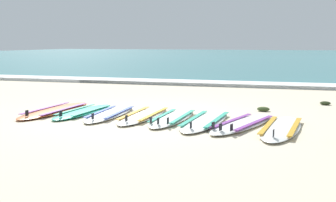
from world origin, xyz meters
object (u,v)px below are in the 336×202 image
object	(u,v)px
surfboard_3	(144,115)
surfboard_4	(173,118)
surfboard_2	(110,114)
surfboard_7	(281,128)
surfboard_5	(205,121)
surfboard_6	(243,124)
surfboard_0	(55,110)
surfboard_1	(84,112)

from	to	relation	value
surfboard_3	surfboard_4	bearing A→B (deg)	-10.58
surfboard_2	surfboard_7	bearing A→B (deg)	-8.76
surfboard_2	surfboard_5	distance (m)	1.98
surfboard_3	surfboard_6	xyz separation A→B (m)	(1.96, -0.33, 0.00)
surfboard_3	surfboard_5	xyz separation A→B (m)	(1.27, -0.23, -0.00)
surfboard_3	surfboard_4	world-z (taller)	same
surfboard_3	surfboard_2	bearing A→B (deg)	-179.05
surfboard_2	surfboard_7	world-z (taller)	same
surfboard_0	surfboard_7	bearing A→B (deg)	-7.01
surfboard_6	surfboard_7	size ratio (longest dim) A/B	0.99
surfboard_5	surfboard_7	world-z (taller)	same
surfboard_7	surfboard_0	bearing A→B (deg)	172.99
surfboard_6	surfboard_7	world-z (taller)	same
surfboard_0	surfboard_4	size ratio (longest dim) A/B	1.12
surfboard_3	surfboard_6	world-z (taller)	same
surfboard_4	surfboard_5	xyz separation A→B (m)	(0.65, -0.12, -0.00)
surfboard_4	surfboard_5	world-z (taller)	same
surfboard_0	surfboard_5	size ratio (longest dim) A/B	1.02
surfboard_1	surfboard_6	bearing A→B (deg)	-6.63
surfboard_4	surfboard_6	world-z (taller)	same
surfboard_2	surfboard_6	world-z (taller)	same
surfboard_0	surfboard_4	xyz separation A→B (m)	(2.59, -0.16, 0.00)
surfboard_5	surfboard_7	bearing A→B (deg)	-12.09
surfboard_5	surfboard_6	world-z (taller)	same
surfboard_5	surfboard_6	distance (m)	0.69
surfboard_1	surfboard_5	size ratio (longest dim) A/B	0.89
surfboard_5	surfboard_2	bearing A→B (deg)	173.55
surfboard_1	surfboard_5	bearing A→B (deg)	-6.32
surfboard_3	surfboard_0	bearing A→B (deg)	178.79
surfboard_3	surfboard_5	bearing A→B (deg)	-10.47
surfboard_6	surfboard_0	bearing A→B (deg)	174.62
surfboard_1	surfboard_3	world-z (taller)	same
surfboard_1	surfboard_2	xyz separation A→B (m)	(0.62, -0.06, -0.00)
surfboard_1	surfboard_4	world-z (taller)	same
surfboard_0	surfboard_1	size ratio (longest dim) A/B	1.15
surfboard_1	surfboard_2	world-z (taller)	same
surfboard_5	surfboard_4	bearing A→B (deg)	169.63
surfboard_4	surfboard_6	distance (m)	1.36
surfboard_1	surfboard_3	bearing A→B (deg)	-2.28
surfboard_2	surfboard_3	bearing A→B (deg)	0.95
surfboard_3	surfboard_4	size ratio (longest dim) A/B	1.04
surfboard_0	surfboard_2	size ratio (longest dim) A/B	1.11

